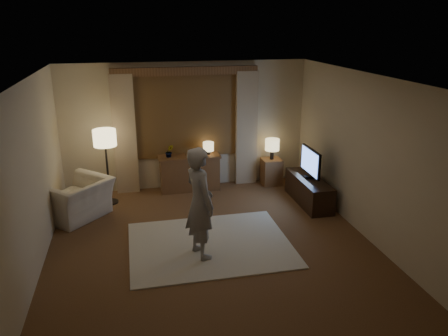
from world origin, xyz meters
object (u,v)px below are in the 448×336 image
object	(u,v)px
armchair	(77,199)
side_table	(271,172)
person	(200,203)
sideboard	(190,174)
tv_stand	(309,191)

from	to	relation	value
armchair	side_table	bearing A→B (deg)	145.64
armchair	person	distance (m)	2.69
sideboard	side_table	size ratio (longest dim) A/B	2.14
tv_stand	person	bearing A→B (deg)	-147.00
side_table	tv_stand	xyz separation A→B (m)	(0.39, -1.14, -0.03)
tv_stand	person	xyz separation A→B (m)	(-2.37, -1.54, 0.61)
armchair	tv_stand	bearing A→B (deg)	129.58
armchair	person	xyz separation A→B (m)	(1.93, -1.80, 0.51)
side_table	sideboard	bearing A→B (deg)	178.37
person	side_table	bearing A→B (deg)	-54.51
sideboard	armchair	xyz separation A→B (m)	(-2.16, -0.92, 0.00)
armchair	tv_stand	size ratio (longest dim) A/B	0.77
person	armchair	bearing A→B (deg)	29.02
sideboard	tv_stand	distance (m)	2.45
tv_stand	side_table	bearing A→B (deg)	108.74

